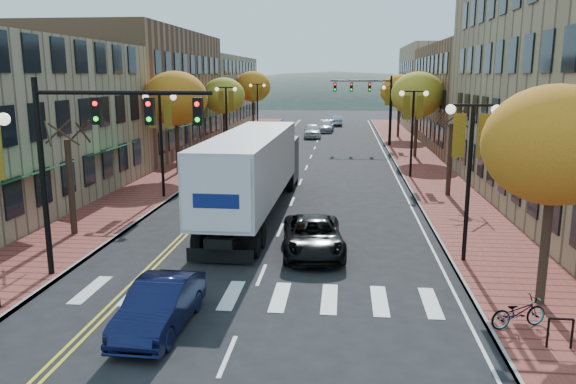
% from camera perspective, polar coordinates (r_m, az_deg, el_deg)
% --- Properties ---
extents(ground, '(200.00, 200.00, 0.00)m').
position_cam_1_polar(ground, '(16.83, -4.74, -13.07)').
color(ground, black).
rests_on(ground, ground).
extents(sidewalk_left, '(4.00, 85.00, 0.15)m').
position_cam_1_polar(sidewalk_left, '(49.46, -8.24, 3.56)').
color(sidewalk_left, brown).
rests_on(sidewalk_left, ground).
extents(sidewalk_right, '(4.00, 85.00, 0.15)m').
position_cam_1_polar(sidewalk_right, '(48.41, 12.95, 3.20)').
color(sidewalk_right, brown).
rests_on(sidewalk_right, ground).
extents(building_left_mid, '(12.00, 24.00, 11.00)m').
position_cam_1_polar(building_left_mid, '(54.76, -15.79, 9.73)').
color(building_left_mid, brown).
rests_on(building_left_mid, ground).
extents(building_left_far, '(12.00, 26.00, 9.50)m').
position_cam_1_polar(building_left_far, '(78.59, -9.07, 9.97)').
color(building_left_far, '#9E8966').
rests_on(building_left_far, ground).
extents(building_right_mid, '(15.00, 24.00, 10.00)m').
position_cam_1_polar(building_right_mid, '(59.15, 21.31, 9.01)').
color(building_right_mid, brown).
rests_on(building_right_mid, ground).
extents(building_right_far, '(15.00, 20.00, 11.00)m').
position_cam_1_polar(building_right_far, '(80.55, 17.18, 10.18)').
color(building_right_far, '#9E8966').
rests_on(building_right_far, ground).
extents(tree_left_a, '(0.28, 0.28, 4.20)m').
position_cam_1_polar(tree_left_a, '(26.33, -21.19, 0.45)').
color(tree_left_a, '#382619').
rests_on(tree_left_a, sidewalk_left).
extents(tree_left_b, '(4.48, 4.48, 7.21)m').
position_cam_1_polar(tree_left_b, '(40.80, -11.35, 9.30)').
color(tree_left_b, '#382619').
rests_on(tree_left_b, sidewalk_left).
extents(tree_left_c, '(4.16, 4.16, 6.69)m').
position_cam_1_polar(tree_left_c, '(56.30, -6.55, 9.68)').
color(tree_left_c, '#382619').
rests_on(tree_left_c, sidewalk_left).
extents(tree_left_d, '(4.61, 4.61, 7.42)m').
position_cam_1_polar(tree_left_d, '(73.97, -3.58, 10.65)').
color(tree_left_d, '#382619').
rests_on(tree_left_d, sidewalk_left).
extents(tree_right_a, '(4.16, 4.16, 6.69)m').
position_cam_1_polar(tree_right_a, '(18.19, 25.47, 4.30)').
color(tree_right_a, '#382619').
rests_on(tree_right_a, sidewalk_right).
extents(tree_right_b, '(0.28, 0.28, 4.20)m').
position_cam_1_polar(tree_right_b, '(33.91, 16.10, 3.17)').
color(tree_right_b, '#382619').
rests_on(tree_right_b, sidewalk_right).
extents(tree_right_c, '(4.48, 4.48, 7.21)m').
position_cam_1_polar(tree_right_c, '(49.41, 13.03, 9.63)').
color(tree_right_c, '#382619').
rests_on(tree_right_c, sidewalk_right).
extents(tree_right_d, '(4.35, 4.35, 7.00)m').
position_cam_1_polar(tree_right_d, '(65.32, 11.27, 10.02)').
color(tree_right_d, '#382619').
rests_on(tree_right_d, sidewalk_right).
extents(lamp_left_b, '(1.96, 0.36, 6.05)m').
position_cam_1_polar(lamp_left_b, '(32.81, -12.81, 6.66)').
color(lamp_left_b, black).
rests_on(lamp_left_b, ground).
extents(lamp_left_c, '(1.96, 0.36, 6.05)m').
position_cam_1_polar(lamp_left_c, '(50.16, -6.29, 8.57)').
color(lamp_left_c, black).
rests_on(lamp_left_c, ground).
extents(lamp_left_d, '(1.96, 0.36, 6.05)m').
position_cam_1_polar(lamp_left_d, '(67.86, -3.12, 9.45)').
color(lamp_left_d, black).
rests_on(lamp_left_d, ground).
extents(lamp_right_a, '(1.96, 0.36, 6.05)m').
position_cam_1_polar(lamp_right_a, '(21.69, 18.05, 3.87)').
color(lamp_right_a, black).
rests_on(lamp_right_a, ground).
extents(lamp_right_b, '(1.96, 0.36, 6.05)m').
position_cam_1_polar(lamp_right_b, '(39.38, 12.57, 7.49)').
color(lamp_right_b, black).
rests_on(lamp_right_b, ground).
extents(lamp_right_c, '(1.96, 0.36, 6.05)m').
position_cam_1_polar(lamp_right_c, '(57.26, 10.47, 8.84)').
color(lamp_right_c, black).
rests_on(lamp_right_c, ground).
extents(traffic_mast_near, '(6.10, 0.35, 7.00)m').
position_cam_1_polar(traffic_mast_near, '(19.95, -19.10, 4.98)').
color(traffic_mast_near, black).
rests_on(traffic_mast_near, ground).
extents(traffic_mast_far, '(6.10, 0.34, 7.00)m').
position_cam_1_polar(traffic_mast_far, '(57.10, 8.45, 9.53)').
color(traffic_mast_far, black).
rests_on(traffic_mast_far, ground).
extents(semi_truck, '(3.02, 17.30, 4.31)m').
position_cam_1_polar(semi_truck, '(28.64, -3.29, 2.65)').
color(semi_truck, black).
rests_on(semi_truck, ground).
extents(navy_sedan, '(1.63, 4.33, 1.41)m').
position_cam_1_polar(navy_sedan, '(16.51, -12.91, -11.19)').
color(navy_sedan, black).
rests_on(navy_sedan, ground).
extents(black_suv, '(2.88, 5.35, 1.43)m').
position_cam_1_polar(black_suv, '(22.64, 2.55, -4.51)').
color(black_suv, black).
rests_on(black_suv, ground).
extents(car_far_white, '(2.23, 4.87, 1.62)m').
position_cam_1_polar(car_far_white, '(64.77, 2.48, 6.25)').
color(car_far_white, silver).
rests_on(car_far_white, ground).
extents(car_far_silver, '(2.23, 5.00, 1.42)m').
position_cam_1_polar(car_far_silver, '(71.28, 3.81, 6.67)').
color(car_far_silver, '#A1A1A8').
rests_on(car_far_silver, ground).
extents(car_far_oncoming, '(1.69, 4.14, 1.33)m').
position_cam_1_polar(car_far_oncoming, '(80.63, 4.98, 7.21)').
color(car_far_oncoming, '#AAAAB2').
rests_on(car_far_oncoming, ground).
extents(bicycle, '(1.80, 1.15, 0.89)m').
position_cam_1_polar(bicycle, '(17.21, 22.36, -11.22)').
color(bicycle, gray).
rests_on(bicycle, sidewalk_right).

